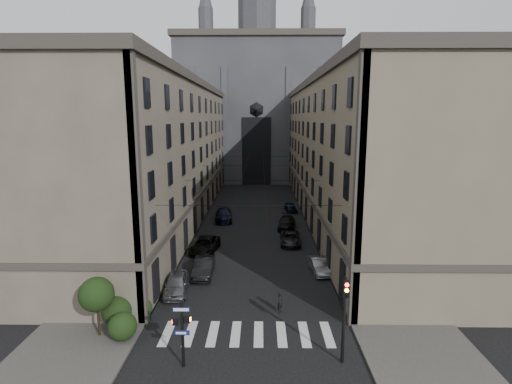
{
  "coord_description": "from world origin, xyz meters",
  "views": [
    {
      "loc": [
        0.86,
        -18.94,
        13.93
      ],
      "look_at": [
        0.49,
        12.35,
        8.08
      ],
      "focal_mm": 28.0,
      "sensor_mm": 36.0,
      "label": 1
    }
  ],
  "objects_px": {
    "pedestrian_signal_left": "(182,329)",
    "car_left_near": "(176,284)",
    "car_left_midnear": "(204,267)",
    "car_right_near": "(319,266)",
    "car_right_midnear": "(290,238)",
    "car_right_midfar": "(287,223)",
    "car_left_far": "(224,215)",
    "car_left_midfar": "(205,245)",
    "car_right_far": "(290,207)",
    "pedestrian": "(280,302)",
    "gothic_tower": "(257,100)",
    "traffic_light_right": "(345,310)"
  },
  "relations": [
    {
      "from": "car_right_near",
      "to": "car_left_midfar",
      "type": "bearing_deg",
      "value": 147.83
    },
    {
      "from": "pedestrian_signal_left",
      "to": "car_left_near",
      "type": "xyz_separation_m",
      "value": [
        -2.39,
        9.67,
        -1.55
      ]
    },
    {
      "from": "car_right_midnear",
      "to": "car_right_midfar",
      "type": "distance_m",
      "value": 6.36
    },
    {
      "from": "car_left_near",
      "to": "car_left_midfar",
      "type": "height_order",
      "value": "car_left_near"
    },
    {
      "from": "car_left_near",
      "to": "car_right_midnear",
      "type": "xyz_separation_m",
      "value": [
        10.11,
        12.73,
        -0.1
      ]
    },
    {
      "from": "car_left_midnear",
      "to": "car_right_near",
      "type": "xyz_separation_m",
      "value": [
        10.4,
        0.85,
        -0.12
      ]
    },
    {
      "from": "car_right_midnear",
      "to": "car_left_midfar",
      "type": "bearing_deg",
      "value": -160.82
    },
    {
      "from": "pedestrian",
      "to": "pedestrian_signal_left",
      "type": "bearing_deg",
      "value": 160.29
    },
    {
      "from": "pedestrian_signal_left",
      "to": "pedestrian",
      "type": "relative_size",
      "value": 2.56
    },
    {
      "from": "car_right_midfar",
      "to": "traffic_light_right",
      "type": "bearing_deg",
      "value": -80.43
    },
    {
      "from": "traffic_light_right",
      "to": "car_left_midnear",
      "type": "xyz_separation_m",
      "value": [
        -9.8,
        12.84,
        -2.52
      ]
    },
    {
      "from": "traffic_light_right",
      "to": "car_left_midfar",
      "type": "height_order",
      "value": "traffic_light_right"
    },
    {
      "from": "car_left_midfar",
      "to": "pedestrian",
      "type": "relative_size",
      "value": 3.46
    },
    {
      "from": "traffic_light_right",
      "to": "car_left_far",
      "type": "height_order",
      "value": "traffic_light_right"
    },
    {
      "from": "gothic_tower",
      "to": "pedestrian",
      "type": "relative_size",
      "value": 37.06
    },
    {
      "from": "pedestrian_signal_left",
      "to": "car_right_near",
      "type": "relative_size",
      "value": 1.01
    },
    {
      "from": "car_left_midnear",
      "to": "car_right_near",
      "type": "bearing_deg",
      "value": 3.69
    },
    {
      "from": "car_left_midnear",
      "to": "car_left_far",
      "type": "height_order",
      "value": "car_left_far"
    },
    {
      "from": "car_left_far",
      "to": "car_right_midfar",
      "type": "height_order",
      "value": "car_left_far"
    },
    {
      "from": "pedestrian_signal_left",
      "to": "pedestrian",
      "type": "distance_m",
      "value": 8.86
    },
    {
      "from": "car_left_far",
      "to": "car_right_midnear",
      "type": "bearing_deg",
      "value": -55.87
    },
    {
      "from": "car_left_far",
      "to": "traffic_light_right",
      "type": "bearing_deg",
      "value": -78.31
    },
    {
      "from": "car_right_near",
      "to": "car_right_midnear",
      "type": "xyz_separation_m",
      "value": [
        -2.0,
        8.29,
        0.01
      ]
    },
    {
      "from": "pedestrian_signal_left",
      "to": "car_right_midnear",
      "type": "height_order",
      "value": "pedestrian_signal_left"
    },
    {
      "from": "car_left_midnear",
      "to": "car_right_near",
      "type": "relative_size",
      "value": 1.18
    },
    {
      "from": "car_left_near",
      "to": "car_left_midfar",
      "type": "xyz_separation_m",
      "value": [
        0.92,
        9.95,
        -0.01
      ]
    },
    {
      "from": "car_left_near",
      "to": "car_right_near",
      "type": "bearing_deg",
      "value": 15.26
    },
    {
      "from": "car_left_midnear",
      "to": "car_right_near",
      "type": "height_order",
      "value": "car_left_midnear"
    },
    {
      "from": "car_right_near",
      "to": "car_right_midfar",
      "type": "xyz_separation_m",
      "value": [
        -2.0,
        14.64,
        0.09
      ]
    },
    {
      "from": "car_left_midfar",
      "to": "gothic_tower",
      "type": "bearing_deg",
      "value": 90.04
    },
    {
      "from": "car_left_midfar",
      "to": "pedestrian_signal_left",
      "type": "bearing_deg",
      "value": -80.39
    },
    {
      "from": "car_left_midfar",
      "to": "car_right_far",
      "type": "height_order",
      "value": "car_left_midfar"
    },
    {
      "from": "car_left_near",
      "to": "car_left_far",
      "type": "distance_m",
      "value": 23.04
    },
    {
      "from": "car_right_midnear",
      "to": "car_right_far",
      "type": "bearing_deg",
      "value": 88.07
    },
    {
      "from": "car_left_midnear",
      "to": "car_right_midnear",
      "type": "height_order",
      "value": "car_left_midnear"
    },
    {
      "from": "gothic_tower",
      "to": "car_right_midnear",
      "type": "height_order",
      "value": "gothic_tower"
    },
    {
      "from": "car_left_midnear",
      "to": "car_right_midnear",
      "type": "distance_m",
      "value": 12.42
    },
    {
      "from": "car_left_far",
      "to": "car_right_midfar",
      "type": "xyz_separation_m",
      "value": [
        8.4,
        -3.89,
        -0.06
      ]
    },
    {
      "from": "car_left_far",
      "to": "car_right_far",
      "type": "distance_m",
      "value": 11.06
    },
    {
      "from": "gothic_tower",
      "to": "car_left_midfar",
      "type": "xyz_separation_m",
      "value": [
        -4.98,
        -53.84,
        -17.04
      ]
    },
    {
      "from": "car_left_near",
      "to": "car_left_midnear",
      "type": "height_order",
      "value": "car_left_midnear"
    },
    {
      "from": "car_left_midfar",
      "to": "car_right_near",
      "type": "height_order",
      "value": "car_left_midfar"
    },
    {
      "from": "car_left_far",
      "to": "car_right_near",
      "type": "xyz_separation_m",
      "value": [
        10.4,
        -18.53,
        -0.15
      ]
    },
    {
      "from": "car_right_midfar",
      "to": "car_right_far",
      "type": "bearing_deg",
      "value": 89.64
    },
    {
      "from": "car_right_midfar",
      "to": "car_right_midnear",
      "type": "bearing_deg",
      "value": -83.26
    },
    {
      "from": "car_right_midnear",
      "to": "car_right_near",
      "type": "bearing_deg",
      "value": -74.11
    },
    {
      "from": "car_left_midfar",
      "to": "car_right_midnear",
      "type": "distance_m",
      "value": 9.6
    },
    {
      "from": "car_right_midfar",
      "to": "pedestrian",
      "type": "xyz_separation_m",
      "value": [
        -1.9,
        -22.26,
        0.04
      ]
    },
    {
      "from": "car_left_midnear",
      "to": "car_right_far",
      "type": "distance_m",
      "value": 26.69
    },
    {
      "from": "pedestrian_signal_left",
      "to": "car_right_midfar",
      "type": "relative_size",
      "value": 0.78
    }
  ]
}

